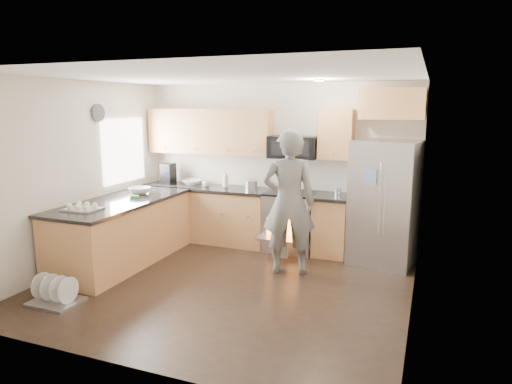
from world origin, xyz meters
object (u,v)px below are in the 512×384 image
at_px(refrigerator, 384,203).
at_px(person, 289,202).
at_px(dish_rack, 56,296).
at_px(stove_range, 291,208).

distance_m(refrigerator, person, 1.42).
bearing_deg(dish_rack, person, 41.36).
distance_m(stove_range, refrigerator, 1.44).
height_order(refrigerator, person, person).
xyz_separation_m(refrigerator, person, (-1.16, -0.82, 0.09)).
bearing_deg(refrigerator, dish_rack, -130.66).
relative_size(refrigerator, dish_rack, 3.21).
xyz_separation_m(stove_range, refrigerator, (1.42, -0.14, 0.22)).
distance_m(stove_range, person, 1.04).
bearing_deg(dish_rack, refrigerator, 39.34).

